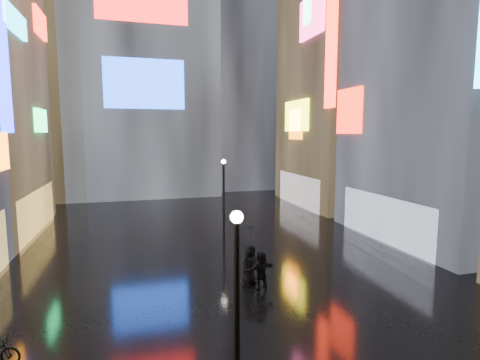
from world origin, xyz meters
name	(u,v)px	position (x,y,z in m)	size (l,w,h in m)	color
ground	(206,242)	(0.00, 20.00, 0.00)	(140.00, 140.00, 0.00)	black
building_right_mid	(460,7)	(15.98, 17.01, 14.99)	(10.28, 13.70, 30.00)	black
building_right_far	(347,61)	(15.98, 30.00, 13.98)	(10.28, 12.00, 28.00)	black
tower_main	(140,13)	(-3.00, 43.97, 21.01)	(16.00, 14.20, 42.00)	black
tower_flank_right	(235,57)	(9.00, 46.00, 17.00)	(12.00, 12.00, 34.00)	black
tower_flank_left	(36,76)	(-14.00, 42.00, 13.00)	(10.00, 10.00, 26.00)	black
lamp_near	(237,304)	(-2.08, 4.96, 2.94)	(0.30, 0.30, 5.20)	black
lamp_far	(224,192)	(1.62, 21.80, 2.94)	(0.30, 0.30, 5.20)	black
pedestrian_4	(250,264)	(0.71, 12.84, 0.93)	(0.91, 0.59, 1.87)	black
pedestrian_5	(261,270)	(1.03, 12.12, 0.86)	(1.59, 0.51, 1.72)	black
umbrella_2	(250,235)	(0.71, 12.84, 2.34)	(1.03, 1.05, 0.94)	black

